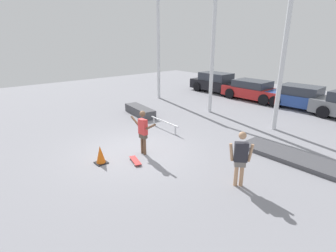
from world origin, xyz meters
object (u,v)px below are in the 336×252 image
(skateboard, at_px, (135,160))
(parked_car_blue, at_px, (302,98))
(manual_pad, at_px, (288,156))
(grind_rail, at_px, (164,123))
(parked_car_black, at_px, (217,83))
(skateboarder, at_px, (143,130))
(parked_car_red, at_px, (253,90))
(grind_box, at_px, (140,111))
(bystander, at_px, (241,157))
(traffic_cone, at_px, (100,155))

(skateboard, relative_size, parked_car_blue, 0.19)
(manual_pad, relative_size, grind_rail, 1.68)
(parked_car_black, bearing_deg, skateboarder, -63.23)
(skateboarder, relative_size, parked_car_red, 0.39)
(skateboarder, relative_size, parked_car_black, 0.38)
(parked_car_red, relative_size, parked_car_blue, 1.01)
(parked_car_black, bearing_deg, parked_car_blue, -0.71)
(parked_car_red, bearing_deg, manual_pad, -50.05)
(grind_rail, bearing_deg, grind_box, 169.50)
(skateboarder, distance_m, manual_pad, 5.20)
(skateboarder, bearing_deg, grind_rail, 121.27)
(parked_car_black, height_order, parked_car_red, parked_car_black)
(grind_rail, distance_m, parked_car_blue, 8.94)
(skateboarder, distance_m, parked_car_blue, 10.90)
(grind_box, bearing_deg, skateboard, -35.86)
(grind_rail, relative_size, bystander, 1.22)
(parked_car_black, height_order, parked_car_blue, parked_car_black)
(parked_car_red, xyz_separation_m, bystander, (5.94, -9.88, 0.27))
(bystander, relative_size, traffic_cone, 2.61)
(skateboard, bearing_deg, skateboarder, 137.49)
(grind_rail, bearing_deg, skateboarder, -55.05)
(bystander, xyz_separation_m, traffic_cone, (-3.81, -2.35, -0.61))
(bystander, distance_m, traffic_cone, 4.52)
(parked_car_red, distance_m, traffic_cone, 12.43)
(skateboard, relative_size, bystander, 0.47)
(skateboard, relative_size, manual_pad, 0.23)
(skateboard, relative_size, grind_rail, 0.39)
(grind_box, xyz_separation_m, parked_car_blue, (4.97, 8.13, 0.43))
(grind_box, height_order, traffic_cone, traffic_cone)
(skateboarder, height_order, traffic_cone, skateboarder)
(parked_car_red, bearing_deg, bystander, -59.58)
(bystander, bearing_deg, parked_car_blue, -118.15)
(grind_box, height_order, grind_rail, grind_box)
(skateboard, height_order, grind_box, grind_box)
(grind_box, bearing_deg, parked_car_blue, 58.55)
(parked_car_black, distance_m, traffic_cone, 13.52)
(grind_rail, height_order, parked_car_red, parked_car_red)
(skateboard, relative_size, traffic_cone, 1.24)
(traffic_cone, bearing_deg, manual_pad, 53.60)
(manual_pad, bearing_deg, bystander, -90.93)
(grind_box, height_order, parked_car_black, parked_car_black)
(skateboarder, bearing_deg, traffic_cone, -104.58)
(skateboard, distance_m, traffic_cone, 1.17)
(parked_car_blue, bearing_deg, skateboarder, -97.71)
(grind_rail, distance_m, parked_car_black, 9.56)
(parked_car_red, bearing_deg, grind_rail, -84.80)
(parked_car_blue, height_order, traffic_cone, parked_car_blue)
(manual_pad, height_order, grind_rail, grind_rail)
(manual_pad, height_order, bystander, bystander)
(parked_car_black, bearing_deg, traffic_cone, -67.38)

